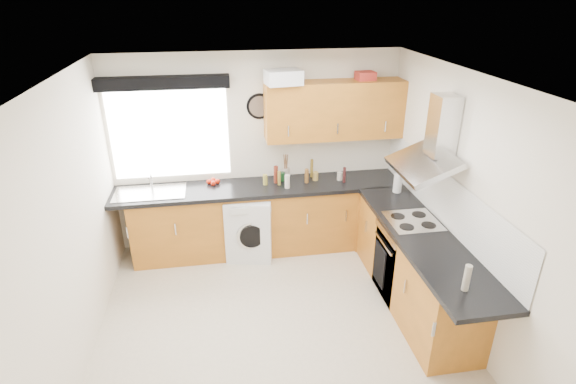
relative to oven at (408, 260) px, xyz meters
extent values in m
plane|color=beige|center=(-1.50, -0.30, -0.42)|extent=(3.60, 3.60, 0.00)
cube|color=white|center=(-1.50, -0.30, 2.08)|extent=(3.60, 3.60, 0.02)
cube|color=silver|center=(-1.50, 1.50, 0.82)|extent=(3.60, 0.02, 2.50)
cube|color=silver|center=(-1.50, -2.10, 0.82)|extent=(3.60, 0.02, 2.50)
cube|color=silver|center=(-3.30, -0.30, 0.82)|extent=(0.02, 3.60, 2.50)
cube|color=silver|center=(0.30, -0.30, 0.82)|extent=(0.02, 3.60, 2.50)
cube|color=silver|center=(-2.55, 1.49, 1.12)|extent=(1.40, 0.02, 1.10)
cube|color=black|center=(-2.55, 1.40, 1.76)|extent=(1.50, 0.18, 0.14)
cube|color=white|center=(0.29, 0.00, 0.75)|extent=(0.01, 3.00, 0.54)
cube|color=#945618|center=(-1.60, 1.21, 0.01)|extent=(3.00, 0.58, 0.86)
cube|color=#945618|center=(0.00, 1.20, 0.01)|extent=(0.60, 0.60, 0.86)
cube|color=#945618|center=(0.01, -0.15, 0.01)|extent=(0.58, 2.10, 0.86)
cube|color=black|center=(-1.50, 1.20, 0.46)|extent=(3.60, 0.62, 0.05)
cube|color=black|center=(0.00, -0.30, 0.46)|extent=(0.62, 2.42, 0.05)
cube|color=black|center=(0.00, 0.00, 0.00)|extent=(0.56, 0.58, 0.85)
cube|color=silver|center=(0.00, 0.00, 0.49)|extent=(0.52, 0.52, 0.01)
cube|color=#945618|center=(-0.55, 1.32, 1.38)|extent=(1.70, 0.35, 0.70)
cube|color=silver|center=(-1.65, 1.10, -0.01)|extent=(0.66, 0.64, 0.82)
cylinder|color=black|center=(-1.45, 1.48, 1.42)|extent=(0.32, 0.04, 0.32)
cube|color=silver|center=(-1.19, 1.22, 1.81)|extent=(0.44, 0.34, 0.17)
cube|color=#B02E23|center=(-0.18, 1.34, 1.77)|extent=(0.23, 0.20, 0.10)
cylinder|color=gray|center=(-1.14, 1.40, 0.55)|extent=(0.10, 0.10, 0.13)
cylinder|color=silver|center=(0.12, 0.75, 0.60)|extent=(0.12, 0.12, 0.22)
cylinder|color=#341212|center=(-0.43, 1.14, 0.58)|extent=(0.04, 0.04, 0.20)
cylinder|color=brown|center=(-0.80, 1.38, 0.61)|extent=(0.04, 0.04, 0.24)
cylinder|color=#602114|center=(-1.29, 1.26, 0.60)|extent=(0.05, 0.05, 0.22)
cylinder|color=olive|center=(-0.78, 1.27, 0.54)|extent=(0.07, 0.07, 0.11)
cylinder|color=beige|center=(-1.17, 1.08, 0.57)|extent=(0.06, 0.06, 0.17)
cylinder|color=#143819|center=(-1.20, 1.32, 0.54)|extent=(0.07, 0.07, 0.11)
cylinder|color=#ADA494|center=(-0.47, 1.22, 0.54)|extent=(0.07, 0.07, 0.11)
cylinder|color=olive|center=(-1.43, 1.23, 0.55)|extent=(0.06, 0.06, 0.13)
cylinder|color=brown|center=(-0.90, 1.20, 0.58)|extent=(0.05, 0.05, 0.18)
cylinder|color=olive|center=(-1.26, 1.19, 0.58)|extent=(0.04, 0.04, 0.18)
cylinder|color=gray|center=(-0.06, -1.17, 0.60)|extent=(0.06, 0.06, 0.24)
camera|label=1|loc=(-1.98, -3.91, 2.76)|focal=28.00mm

